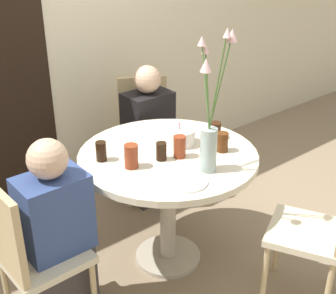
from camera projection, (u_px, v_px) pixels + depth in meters
name	position (u px, v px, depth m)	size (l,w,h in m)	color
ground_plane	(168.00, 257.00, 3.09)	(16.00, 16.00, 0.00)	#89755B
wall_back	(61.00, 30.00, 3.36)	(8.00, 0.05, 2.60)	beige
dining_table	(168.00, 173.00, 2.81)	(1.06, 1.06, 0.77)	beige
chair_far_back	(145.00, 130.00, 3.67)	(0.54, 0.54, 0.93)	beige
chair_left_flank	(29.00, 251.00, 2.32)	(0.41, 0.41, 0.93)	beige
chair_right_flank	(323.00, 224.00, 2.53)	(0.54, 0.54, 0.93)	beige
birthday_cake	(180.00, 137.00, 2.85)	(0.19, 0.19, 0.14)	white
flower_vase	(210.00, 126.00, 2.44)	(0.22, 0.27, 0.80)	#9EB2AD
side_plate	(187.00, 182.00, 2.44)	(0.22, 0.22, 0.01)	white
drink_glass_0	(161.00, 151.00, 2.66)	(0.06, 0.06, 0.11)	black
drink_glass_1	(101.00, 151.00, 2.65)	(0.06, 0.06, 0.11)	black
drink_glass_2	(215.00, 130.00, 2.93)	(0.07, 0.07, 0.10)	#33190C
drink_glass_3	(131.00, 156.00, 2.57)	(0.08, 0.08, 0.14)	maroon
drink_glass_4	(180.00, 147.00, 2.68)	(0.07, 0.07, 0.13)	maroon
drink_glass_5	(222.00, 142.00, 2.76)	(0.07, 0.07, 0.12)	#51280F
person_boy	(148.00, 140.00, 3.54)	(0.34, 0.24, 1.09)	#383333
person_woman	(58.00, 241.00, 2.42)	(0.34, 0.24, 1.09)	#383333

